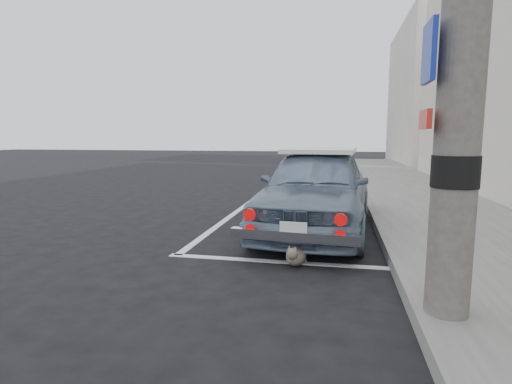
% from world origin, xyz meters
% --- Properties ---
extents(ground, '(80.00, 80.00, 0.00)m').
position_xyz_m(ground, '(0.00, 0.00, 0.00)').
color(ground, black).
rests_on(ground, ground).
extents(sidewalk, '(2.80, 40.00, 0.15)m').
position_xyz_m(sidewalk, '(3.20, 2.00, 0.07)').
color(sidewalk, '#60605B').
rests_on(sidewalk, ground).
extents(building_far, '(3.50, 10.00, 8.00)m').
position_xyz_m(building_far, '(6.35, 20.00, 4.00)').
color(building_far, beige).
rests_on(building_far, ground).
extents(pline_rear, '(3.00, 0.12, 0.01)m').
position_xyz_m(pline_rear, '(0.50, -0.50, 0.00)').
color(pline_rear, silver).
rests_on(pline_rear, ground).
extents(pline_front, '(3.00, 0.12, 0.01)m').
position_xyz_m(pline_front, '(0.50, 6.50, 0.00)').
color(pline_front, silver).
rests_on(pline_front, ground).
extents(pline_side, '(0.12, 7.00, 0.01)m').
position_xyz_m(pline_side, '(-0.90, 3.00, 0.00)').
color(pline_side, silver).
rests_on(pline_side, ground).
extents(retro_coupe, '(2.00, 4.27, 1.41)m').
position_xyz_m(retro_coupe, '(0.83, 1.37, 0.71)').
color(retro_coupe, slate).
rests_on(retro_coupe, ground).
extents(cat, '(0.31, 0.52, 0.29)m').
position_xyz_m(cat, '(0.69, -0.60, 0.13)').
color(cat, '#7A6A5D').
rests_on(cat, ground).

